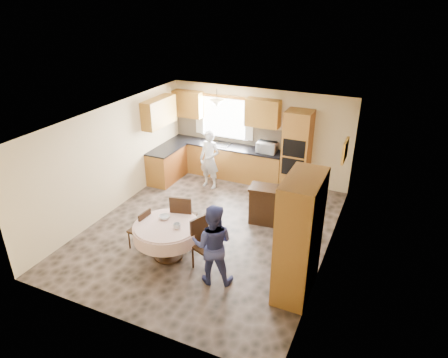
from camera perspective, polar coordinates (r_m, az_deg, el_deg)
The scene contains 36 objects.
floor at distance 8.89m, azimuth -1.99°, elevation -7.14°, with size 5.00×6.00×0.01m, color brown.
ceiling at distance 7.83m, azimuth -2.27°, elevation 8.45°, with size 5.00×6.00×0.01m, color white.
wall_back at distance 10.85m, azimuth 4.95°, elevation 6.34°, with size 5.00×0.02×2.50m, color beige.
wall_front at distance 6.13m, azimuth -14.88°, elevation -10.84°, with size 5.00×0.02×2.50m, color beige.
wall_left at distance 9.58m, azimuth -15.67°, elevation 2.79°, with size 0.02×6.00×2.50m, color beige.
wall_right at distance 7.62m, azimuth 15.01°, elevation -3.16°, with size 0.02×6.00×2.50m, color beige.
window at distance 11.08m, azimuth 0.07°, elevation 8.74°, with size 1.40×0.03×1.10m, color white.
curtain_left at distance 11.34m, azimuth -3.54°, elevation 9.35°, with size 0.22×0.02×1.15m, color white.
curtain_right at distance 10.75m, azimuth 3.64°, elevation 8.43°, with size 0.22×0.02×1.15m, color white.
base_cab_back at distance 11.18m, azimuth 0.17°, elevation 2.56°, with size 3.30×0.60×0.88m, color #A97B2D.
counter_back at distance 11.01m, azimuth 0.18°, elevation 4.77°, with size 3.30×0.64×0.04m, color black.
base_cab_left at distance 11.05m, azimuth -8.16°, elevation 2.01°, with size 0.60×1.20×0.88m, color #A97B2D.
counter_left at distance 10.88m, azimuth -8.31°, elevation 4.23°, with size 0.64×1.20×0.04m, color black.
backsplash at distance 11.16m, azimuth 0.79°, elevation 6.59°, with size 3.30×0.02×0.55m, color tan.
wall_cab_left at distance 11.33m, azimuth -5.17°, elevation 10.64°, with size 0.85×0.33×0.72m, color #BF8B2F.
wall_cab_right at distance 10.46m, azimuth 5.56°, elevation 9.37°, with size 0.90×0.33×0.72m, color #BF8B2F.
wall_cab_side at distance 10.63m, azimuth -9.28°, elevation 9.41°, with size 0.33×1.20×0.72m, color #BF8B2F.
oven_tower at distance 10.34m, azimuth 10.34°, elevation 3.89°, with size 0.66×0.62×2.12m, color #A97B2D.
oven_upper at distance 9.98m, azimuth 9.95°, elevation 4.30°, with size 0.56×0.01×0.45m, color black.
oven_lower at distance 10.17m, azimuth 9.75°, elevation 1.68°, with size 0.56×0.01×0.45m, color black.
pendant at distance 10.52m, azimuth -1.03°, elevation 10.76°, with size 0.36×0.36×0.18m, color beige.
sideboard at distance 8.96m, azimuth 7.28°, elevation -4.01°, with size 1.15×0.47×0.82m, color #331F0E.
space_heater at distance 9.03m, azimuth 10.66°, elevation -5.06°, with size 0.39×0.27×0.54m, color black.
cupboard at distance 6.77m, azimuth 10.70°, elevation -8.17°, with size 0.57×1.14×2.18m, color #A97B2D.
dining_table at distance 7.82m, azimuth -8.14°, elevation -7.46°, with size 1.30×1.30×0.74m.
chair_left at distance 8.21m, azimuth -11.62°, elevation -6.82°, with size 0.40×0.40×0.86m.
chair_back at distance 8.24m, azimuth -5.92°, elevation -5.28°, with size 0.57×0.57×1.08m.
chair_right at distance 7.50m, azimuth -2.90°, elevation -8.81°, with size 0.58×0.58×1.03m.
framed_picture at distance 8.71m, azimuth 16.90°, elevation 3.90°, with size 0.06×0.55×0.46m.
microwave at distance 10.50m, azimuth 6.10°, elevation 4.51°, with size 0.51×0.34×0.28m, color silver.
person_sink at distance 10.41m, azimuth -2.08°, elevation 2.80°, with size 0.57×0.37×1.56m, color silver.
person_dining at distance 7.05m, azimuth -1.63°, elevation -9.33°, with size 0.75×0.58×1.53m, color navy.
bowl_sideboard at distance 8.84m, azimuth 5.41°, elevation -1.14°, with size 0.20×0.20×0.05m, color #B2B2B2.
bottle_sideboard at distance 8.61m, azimuth 9.95°, elevation -1.18°, with size 0.13×0.13×0.33m, color silver.
cup_table at distance 7.56m, azimuth -6.74°, elevation -6.69°, with size 0.14×0.14×0.11m, color #B2B2B2.
bowl_table at distance 7.90m, azimuth -8.51°, elevation -5.42°, with size 0.21×0.21×0.07m, color #B2B2B2.
Camera 1 is at (3.37, -6.69, 4.79)m, focal length 32.00 mm.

